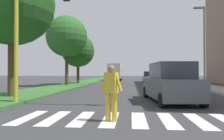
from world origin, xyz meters
TOP-DOWN VIEW (x-y plane):
  - ground_plane at (0.00, 30.00)m, footprint 140.00×140.00m
  - crosswalk at (0.00, 7.68)m, footprint 6.75×2.20m
  - median_strip at (-6.57, 28.00)m, footprint 3.69×64.00m
  - tree_mid at (-6.50, 12.14)m, footprint 4.79×4.79m
  - tree_far at (-6.80, 23.05)m, footprint 4.52×4.52m
  - tree_distant at (-6.57, 27.01)m, footprint 4.23×4.23m
  - sidewalk_right at (7.53, 28.00)m, footprint 3.00×64.00m
  - traffic_light_gantry at (-2.76, 10.11)m, footprint 7.91×0.30m
  - street_lamp_right at (6.94, 20.90)m, footprint 1.02×0.24m
  - pedestrian_performer at (-0.39, 7.38)m, footprint 0.72×0.38m
  - suv_crossing at (2.17, 11.79)m, footprint 2.42×4.78m
  - sedan_midblock at (2.92, 31.55)m, footprint 1.93×4.39m
  - truck_box_delivery at (-2.71, 39.07)m, footprint 2.40×6.20m

SIDE VIEW (x-z plane):
  - ground_plane at x=0.00m, z-range 0.00..0.00m
  - crosswalk at x=0.00m, z-range 0.00..0.01m
  - median_strip at x=-6.57m, z-range 0.00..0.15m
  - sidewalk_right at x=7.53m, z-range 0.00..0.15m
  - sedan_midblock at x=2.92m, z-range -0.06..1.61m
  - suv_crossing at x=2.17m, z-range -0.05..1.92m
  - pedestrian_performer at x=-0.39m, z-range 0.09..1.78m
  - truck_box_delivery at x=-2.71m, z-range 0.08..3.18m
  - tree_distant at x=-6.57m, z-range 1.17..7.46m
  - traffic_light_gantry at x=-2.76m, z-range 1.32..7.32m
  - street_lamp_right at x=6.94m, z-range 0.84..8.34m
  - tree_mid at x=-6.50m, z-range 1.57..9.24m
  - tree_far at x=-6.80m, z-range 1.67..9.25m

